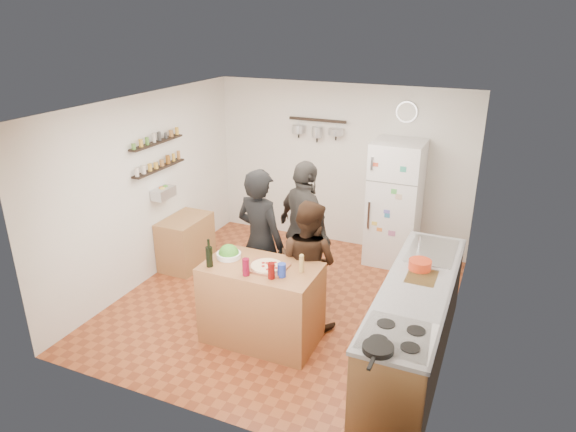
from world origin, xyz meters
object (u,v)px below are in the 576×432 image
at_px(salt_canister, 282,270).
at_px(fridge, 395,203).
at_px(red_bowl, 420,265).
at_px(side_table, 186,242).
at_px(person_left, 260,242).
at_px(wine_bottle, 209,257).
at_px(counter_run, 414,325).
at_px(wall_clock, 407,112).
at_px(person_back, 305,232).
at_px(person_center, 308,264).
at_px(salad_bowl, 229,255).
at_px(pepper_mill, 302,265).
at_px(skillet, 378,348).
at_px(prep_island, 262,303).

relative_size(salt_canister, fridge, 0.08).
height_order(red_bowl, side_table, red_bowl).
bearing_deg(person_left, salt_canister, 143.32).
distance_m(wine_bottle, salt_canister, 0.81).
bearing_deg(wine_bottle, counter_run, 12.51).
distance_m(person_left, wall_clock, 2.86).
xyz_separation_m(wine_bottle, red_bowl, (2.07, 0.82, -0.05)).
bearing_deg(person_back, person_center, 151.53).
relative_size(salt_canister, person_left, 0.08).
height_order(salad_bowl, person_back, person_back).
bearing_deg(pepper_mill, counter_run, 9.73).
bearing_deg(person_left, wall_clock, -103.90).
height_order(pepper_mill, person_left, person_left).
bearing_deg(counter_run, person_left, 170.06).
bearing_deg(wine_bottle, fridge, 63.62).
relative_size(wine_bottle, person_back, 0.12).
bearing_deg(wall_clock, salt_canister, -100.84).
relative_size(salad_bowl, red_bowl, 1.14).
bearing_deg(wine_bottle, pepper_mill, 15.87).
bearing_deg(person_left, counter_run, -176.77).
height_order(salad_bowl, pepper_mill, pepper_mill).
xyz_separation_m(pepper_mill, counter_run, (1.17, 0.20, -0.54)).
bearing_deg(wall_clock, wine_bottle, -113.91).
bearing_deg(red_bowl, fridge, 109.71).
relative_size(red_bowl, wall_clock, 0.80).
height_order(wine_bottle, person_center, person_center).
bearing_deg(pepper_mill, wine_bottle, -164.13).
height_order(person_back, fridge, person_back).
height_order(person_back, skillet, person_back).
xyz_separation_m(prep_island, person_left, (-0.30, 0.59, 0.45)).
distance_m(salt_canister, counter_run, 1.48).
relative_size(counter_run, skillet, 10.32).
relative_size(wine_bottle, pepper_mill, 1.38).
relative_size(person_center, fridge, 0.85).
relative_size(wine_bottle, person_left, 0.13).
height_order(prep_island, salt_canister, salt_canister).
bearing_deg(person_left, salad_bowl, 90.35).
bearing_deg(pepper_mill, salad_bowl, 180.00).
xyz_separation_m(wine_bottle, person_left, (0.20, 0.81, -0.12)).
bearing_deg(person_left, skillet, 152.67).
height_order(pepper_mill, wall_clock, wall_clock).
xyz_separation_m(salad_bowl, red_bowl, (1.99, 0.55, 0.03)).
distance_m(counter_run, fridge, 2.46).
bearing_deg(salt_canister, counter_run, 15.66).
distance_m(wine_bottle, counter_run, 2.25).
relative_size(red_bowl, fridge, 0.13).
bearing_deg(fridge, wall_clock, 90.00).
bearing_deg(wall_clock, red_bowl, -72.96).
distance_m(person_back, fridge, 1.68).
xyz_separation_m(wine_bottle, salt_canister, (0.80, 0.10, -0.04)).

